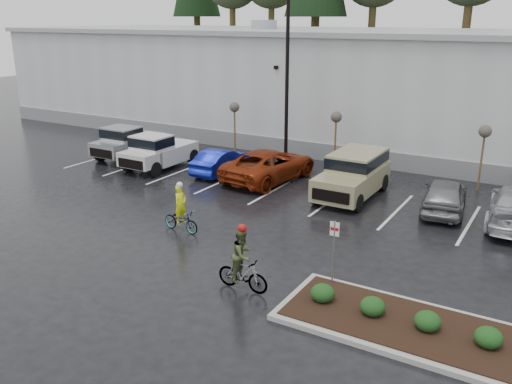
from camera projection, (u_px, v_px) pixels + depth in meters
The scene contains 22 objects.
ground at pixel (227, 263), 18.56m from camera, with size 120.00×120.00×0.00m, color black.
warehouse at pixel (411, 87), 35.44m from camera, with size 60.50×15.50×7.20m.
wooded_ridge at pixel (473, 69), 54.48m from camera, with size 80.00×25.00×6.00m, color #1F3F1A.
lamppost at pixel (287, 63), 28.56m from camera, with size 0.50×1.00×9.22m.
sapling_west at pixel (234, 110), 32.23m from camera, with size 0.60×0.60×3.20m.
sapling_mid at pixel (336, 120), 29.09m from camera, with size 0.60×0.60×3.20m.
sapling_east at pixel (485, 135), 25.46m from camera, with size 0.60×0.60×3.20m.
curb_island at pixel (426, 332), 14.33m from camera, with size 8.00×3.00×0.15m, color gray.
mulch_bed at pixel (427, 329), 14.30m from camera, with size 7.60×2.60×0.04m, color black.
shrub_a at pixel (323, 293), 15.68m from camera, with size 0.70×0.70×0.52m, color #153211.
shrub_b at pixel (373, 306), 14.95m from camera, with size 0.70×0.70×0.52m, color #153211.
shrub_c at pixel (428, 321), 14.23m from camera, with size 0.70×0.70×0.52m, color #153211.
shrub_d at pixel (488, 338), 13.50m from camera, with size 0.70×0.70×0.52m, color #153211.
fire_lane_sign at pixel (334, 246), 16.45m from camera, with size 0.30×0.05×2.20m.
pickup_silver at pixel (133, 141), 32.28m from camera, with size 2.10×5.20×1.96m, color #A9ACB1, non-canonical shape.
pickup_white at pixel (163, 150), 30.10m from camera, with size 2.10×5.20×1.96m, color silver, non-canonical shape.
car_blue at pixel (221, 161), 28.95m from camera, with size 1.42×4.06×1.34m, color #0D1997.
car_red at pixel (269, 165), 27.69m from camera, with size 2.67×5.79×1.61m, color maroon.
suv_tan at pixel (352, 176), 25.01m from camera, with size 2.20×5.10×2.06m, color #969066, non-canonical shape.
car_grey at pixel (445, 195), 23.23m from camera, with size 1.74×4.31×1.47m, color slate.
cyclist_hivis at pixel (181, 216), 21.10m from camera, with size 1.70×0.69×2.02m.
cyclist_olive at pixel (243, 266), 16.48m from camera, with size 1.68×0.80×2.17m.
Camera 1 is at (9.46, -14.04, 8.05)m, focal length 38.00 mm.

